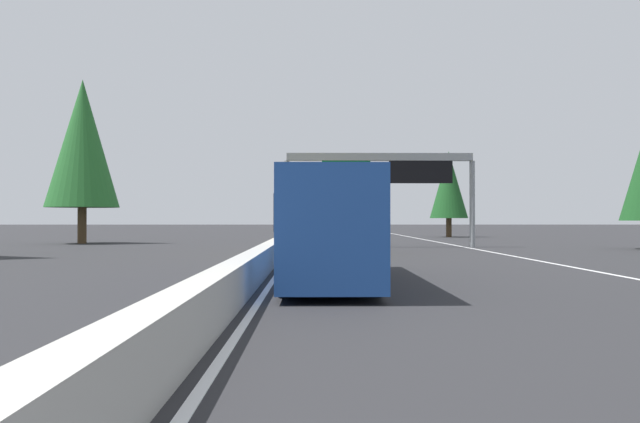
# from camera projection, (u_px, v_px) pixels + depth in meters

# --- Properties ---
(ground_plane) EXTENTS (320.00, 320.00, 0.00)m
(ground_plane) POSITION_uv_depth(u_px,v_px,m) (298.00, 239.00, 60.97)
(ground_plane) COLOR #262628
(median_barrier) EXTENTS (180.00, 0.56, 0.90)m
(median_barrier) POSITION_uv_depth(u_px,v_px,m) (299.00, 231.00, 80.97)
(median_barrier) COLOR #ADAAA3
(median_barrier) RESTS_ON ground
(shoulder_stripe_right) EXTENTS (160.00, 0.16, 0.01)m
(shoulder_stripe_right) POSITION_uv_depth(u_px,v_px,m) (406.00, 236.00, 71.08)
(shoulder_stripe_right) COLOR silver
(shoulder_stripe_right) RESTS_ON ground
(shoulder_stripe_median) EXTENTS (160.00, 0.16, 0.01)m
(shoulder_stripe_median) POSITION_uv_depth(u_px,v_px,m) (302.00, 236.00, 70.97)
(shoulder_stripe_median) COLOR silver
(shoulder_stripe_median) RESTS_ON ground
(sign_gantry_overhead) EXTENTS (0.50, 12.68, 6.24)m
(sign_gantry_overhead) POSITION_uv_depth(u_px,v_px,m) (382.00, 172.00, 43.51)
(sign_gantry_overhead) COLOR gray
(sign_gantry_overhead) RESTS_ON ground
(bus_far_left) EXTENTS (11.50, 2.55, 3.10)m
(bus_far_left) POSITION_uv_depth(u_px,v_px,m) (327.00, 224.00, 19.83)
(bus_far_left) COLOR #1E4793
(bus_far_left) RESTS_ON ground
(box_truck_mid_center) EXTENTS (8.50, 2.40, 2.95)m
(box_truck_mid_center) POSITION_uv_depth(u_px,v_px,m) (319.00, 224.00, 36.13)
(box_truck_mid_center) COLOR gold
(box_truck_mid_center) RESTS_ON ground
(pickup_near_right) EXTENTS (5.60, 2.00, 1.86)m
(pickup_near_right) POSITION_uv_depth(u_px,v_px,m) (318.00, 230.00, 57.25)
(pickup_near_right) COLOR #2D6B38
(pickup_near_right) RESTS_ON ground
(sedan_far_right) EXTENTS (4.40, 1.80, 1.47)m
(sedan_far_right) POSITION_uv_depth(u_px,v_px,m) (334.00, 225.00, 126.45)
(sedan_far_right) COLOR slate
(sedan_far_right) RESTS_ON ground
(minivan_distant_b) EXTENTS (5.00, 1.95, 1.69)m
(minivan_distant_b) POSITION_uv_depth(u_px,v_px,m) (314.00, 227.00, 76.88)
(minivan_distant_b) COLOR #1E4793
(minivan_distant_b) RESTS_ON ground
(sedan_mid_left) EXTENTS (4.40, 1.80, 1.47)m
(sedan_mid_left) POSITION_uv_depth(u_px,v_px,m) (315.00, 236.00, 45.88)
(sedan_mid_left) COLOR #AD931E
(sedan_mid_left) RESTS_ON ground
(conifer_right_mid) EXTENTS (3.93, 3.93, 8.92)m
(conifer_right_mid) POSITION_uv_depth(u_px,v_px,m) (449.00, 185.00, 68.25)
(conifer_right_mid) COLOR #4C3823
(conifer_right_mid) RESTS_ON ground
(conifer_left_near) EXTENTS (5.53, 5.53, 12.57)m
(conifer_left_near) POSITION_uv_depth(u_px,v_px,m) (82.00, 144.00, 50.22)
(conifer_left_near) COLOR #4C3823
(conifer_left_near) RESTS_ON ground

